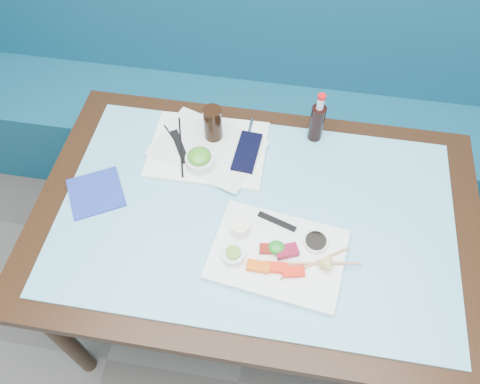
% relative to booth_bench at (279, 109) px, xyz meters
% --- Properties ---
extents(booth_bench, '(3.00, 0.56, 1.17)m').
position_rel_booth_bench_xyz_m(booth_bench, '(0.00, 0.00, 0.00)').
color(booth_bench, navy).
rests_on(booth_bench, ground).
extents(dining_table, '(1.40, 0.90, 0.75)m').
position_rel_booth_bench_xyz_m(dining_table, '(0.00, -0.84, 0.29)').
color(dining_table, black).
rests_on(dining_table, ground).
extents(glass_top, '(1.22, 0.76, 0.01)m').
position_rel_booth_bench_xyz_m(glass_top, '(0.00, -0.84, 0.38)').
color(glass_top, '#65B4CB').
rests_on(glass_top, dining_table).
extents(sashimi_plate, '(0.41, 0.32, 0.02)m').
position_rel_booth_bench_xyz_m(sashimi_plate, '(0.08, -0.98, 0.39)').
color(sashimi_plate, white).
rests_on(sashimi_plate, glass_top).
extents(salmon_left, '(0.07, 0.03, 0.02)m').
position_rel_booth_bench_xyz_m(salmon_left, '(0.03, -1.03, 0.41)').
color(salmon_left, '#E95509').
rests_on(salmon_left, sashimi_plate).
extents(salmon_mid, '(0.06, 0.03, 0.02)m').
position_rel_booth_bench_xyz_m(salmon_mid, '(0.08, -1.03, 0.41)').
color(salmon_mid, '#FE210A').
rests_on(salmon_mid, sashimi_plate).
extents(salmon_right, '(0.07, 0.04, 0.02)m').
position_rel_booth_bench_xyz_m(salmon_right, '(0.13, -1.03, 0.41)').
color(salmon_right, red).
rests_on(salmon_right, sashimi_plate).
extents(tuna_left, '(0.05, 0.04, 0.02)m').
position_rel_booth_bench_xyz_m(tuna_left, '(0.05, -0.97, 0.41)').
color(tuna_left, maroon).
rests_on(tuna_left, sashimi_plate).
extents(tuna_right, '(0.07, 0.06, 0.02)m').
position_rel_booth_bench_xyz_m(tuna_right, '(0.11, -0.97, 0.41)').
color(tuna_right, maroon).
rests_on(tuna_right, sashimi_plate).
extents(seaweed_garnish, '(0.06, 0.06, 0.03)m').
position_rel_booth_bench_xyz_m(seaweed_garnish, '(0.08, -0.97, 0.42)').
color(seaweed_garnish, '#1E8521').
rests_on(seaweed_garnish, sashimi_plate).
extents(ramekin_wasabi, '(0.08, 0.08, 0.03)m').
position_rel_booth_bench_xyz_m(ramekin_wasabi, '(-0.04, -1.01, 0.42)').
color(ramekin_wasabi, silver).
rests_on(ramekin_wasabi, sashimi_plate).
extents(wasabi_fill, '(0.05, 0.05, 0.01)m').
position_rel_booth_bench_xyz_m(wasabi_fill, '(-0.04, -1.01, 0.43)').
color(wasabi_fill, '#619831').
rests_on(wasabi_fill, ramekin_wasabi).
extents(ramekin_ginger, '(0.07, 0.07, 0.02)m').
position_rel_booth_bench_xyz_m(ramekin_ginger, '(-0.04, -0.92, 0.42)').
color(ramekin_ginger, white).
rests_on(ramekin_ginger, sashimi_plate).
extents(ginger_fill, '(0.07, 0.07, 0.01)m').
position_rel_booth_bench_xyz_m(ginger_fill, '(-0.04, -0.92, 0.43)').
color(ginger_fill, white).
rests_on(ginger_fill, ramekin_ginger).
extents(soy_dish, '(0.08, 0.08, 0.01)m').
position_rel_booth_bench_xyz_m(soy_dish, '(0.19, -0.93, 0.41)').
color(soy_dish, silver).
rests_on(soy_dish, sashimi_plate).
extents(soy_fill, '(0.08, 0.08, 0.01)m').
position_rel_booth_bench_xyz_m(soy_fill, '(0.19, -0.93, 0.42)').
color(soy_fill, black).
rests_on(soy_fill, soy_dish).
extents(lemon_wedge, '(0.06, 0.06, 0.05)m').
position_rel_booth_bench_xyz_m(lemon_wedge, '(0.23, -1.01, 0.43)').
color(lemon_wedge, '#D8C266').
rests_on(lemon_wedge, sashimi_plate).
extents(chopstick_sleeve, '(0.12, 0.06, 0.00)m').
position_rel_booth_bench_xyz_m(chopstick_sleeve, '(0.07, -0.87, 0.40)').
color(chopstick_sleeve, black).
rests_on(chopstick_sleeve, sashimi_plate).
extents(wooden_chopstick_a, '(0.19, 0.14, 0.01)m').
position_rel_booth_bench_xyz_m(wooden_chopstick_a, '(0.19, -0.99, 0.41)').
color(wooden_chopstick_a, tan).
rests_on(wooden_chopstick_a, sashimi_plate).
extents(wooden_chopstick_b, '(0.24, 0.05, 0.01)m').
position_rel_booth_bench_xyz_m(wooden_chopstick_b, '(0.20, -0.99, 0.41)').
color(wooden_chopstick_b, tan).
rests_on(wooden_chopstick_b, sashimi_plate).
extents(serving_tray, '(0.40, 0.30, 0.01)m').
position_rel_booth_bench_xyz_m(serving_tray, '(-0.20, -0.62, 0.39)').
color(serving_tray, white).
rests_on(serving_tray, glass_top).
extents(paper_placemat, '(0.41, 0.35, 0.00)m').
position_rel_booth_bench_xyz_m(paper_placemat, '(-0.20, -0.62, 0.40)').
color(paper_placemat, silver).
rests_on(paper_placemat, serving_tray).
extents(seaweed_bowl, '(0.10, 0.10, 0.04)m').
position_rel_booth_bench_xyz_m(seaweed_bowl, '(-0.21, -0.69, 0.42)').
color(seaweed_bowl, white).
rests_on(seaweed_bowl, serving_tray).
extents(seaweed_salad, '(0.08, 0.08, 0.04)m').
position_rel_booth_bench_xyz_m(seaweed_salad, '(-0.21, -0.69, 0.44)').
color(seaweed_salad, '#409121').
rests_on(seaweed_salad, seaweed_bowl).
extents(cola_glass, '(0.07, 0.07, 0.13)m').
position_rel_booth_bench_xyz_m(cola_glass, '(-0.19, -0.56, 0.46)').
color(cola_glass, black).
rests_on(cola_glass, serving_tray).
extents(navy_pouch, '(0.09, 0.17, 0.01)m').
position_rel_booth_bench_xyz_m(navy_pouch, '(-0.06, -0.62, 0.40)').
color(navy_pouch, black).
rests_on(navy_pouch, serving_tray).
extents(fork, '(0.01, 0.09, 0.01)m').
position_rel_booth_bench_xyz_m(fork, '(-0.07, -0.51, 0.40)').
color(fork, silver).
rests_on(fork, serving_tray).
extents(black_chopstick_a, '(0.15, 0.17, 0.01)m').
position_rel_booth_bench_xyz_m(black_chopstick_a, '(-0.30, -0.63, 0.40)').
color(black_chopstick_a, black).
rests_on(black_chopstick_a, serving_tray).
extents(black_chopstick_b, '(0.08, 0.25, 0.01)m').
position_rel_booth_bench_xyz_m(black_chopstick_b, '(-0.29, -0.63, 0.40)').
color(black_chopstick_b, black).
rests_on(black_chopstick_b, serving_tray).
extents(tray_sleeve, '(0.10, 0.15, 0.00)m').
position_rel_booth_bench_xyz_m(tray_sleeve, '(-0.29, -0.63, 0.40)').
color(tray_sleeve, black).
rests_on(tray_sleeve, serving_tray).
extents(cola_bottle_body, '(0.06, 0.06, 0.14)m').
position_rel_booth_bench_xyz_m(cola_bottle_body, '(0.16, -0.49, 0.45)').
color(cola_bottle_body, black).
rests_on(cola_bottle_body, glass_top).
extents(cola_bottle_neck, '(0.03, 0.03, 0.05)m').
position_rel_booth_bench_xyz_m(cola_bottle_neck, '(0.16, -0.49, 0.55)').
color(cola_bottle_neck, silver).
rests_on(cola_bottle_neck, cola_bottle_body).
extents(cola_bottle_cap, '(0.03, 0.03, 0.01)m').
position_rel_booth_bench_xyz_m(cola_bottle_cap, '(0.16, -0.49, 0.57)').
color(cola_bottle_cap, '#BA0B10').
rests_on(cola_bottle_cap, cola_bottle_neck).
extents(blue_napkin, '(0.22, 0.22, 0.01)m').
position_rel_booth_bench_xyz_m(blue_napkin, '(-0.52, -0.85, 0.39)').
color(blue_napkin, navy).
rests_on(blue_napkin, glass_top).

